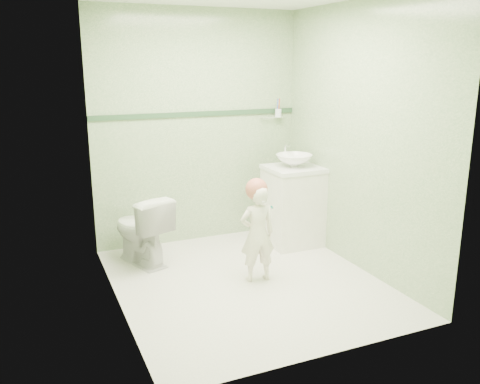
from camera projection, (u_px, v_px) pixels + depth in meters
name	position (u px, v px, depth m)	size (l,w,h in m)	color
ground	(247.00, 282.00, 4.43)	(2.50, 2.50, 0.00)	beige
room_shell	(247.00, 147.00, 4.13)	(2.50, 2.54, 2.40)	#82A977
trim_stripe	(198.00, 114.00, 5.19)	(2.20, 0.02, 0.05)	#2A4B2E
vanity	(293.00, 207.00, 5.28)	(0.52, 0.50, 0.80)	silver
counter	(294.00, 169.00, 5.17)	(0.54, 0.52, 0.04)	white
basin	(294.00, 161.00, 5.15)	(0.37, 0.37, 0.13)	white
faucet	(286.00, 150.00, 5.30)	(0.03, 0.13, 0.18)	silver
cup_holder	(277.00, 113.00, 5.49)	(0.26, 0.07, 0.21)	silver
toilet	(141.00, 229.00, 4.77)	(0.38, 0.66, 0.67)	white
toddler	(257.00, 234.00, 4.37)	(0.31, 0.21, 0.86)	#F0E5D0
hair_cap	(257.00, 189.00, 4.30)	(0.19, 0.19, 0.19)	#BC644D
teal_toothbrush	(271.00, 207.00, 4.21)	(0.11, 0.13, 0.08)	#127C72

